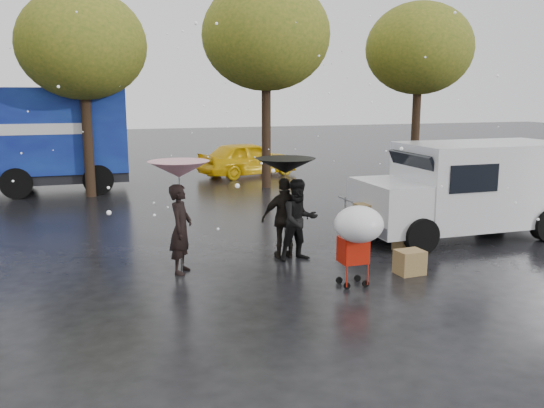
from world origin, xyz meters
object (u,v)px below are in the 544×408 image
object	(u,v)px
white_van	(468,188)
vendor_cart	(379,211)
person_pink	(181,229)
yellow_taxi	(248,159)
person_black	(285,218)
blue_truck	(6,141)
shopping_cart	(358,229)

from	to	relation	value
white_van	vendor_cart	bearing A→B (deg)	178.06
person_pink	yellow_taxi	size ratio (longest dim) A/B	0.41
person_black	vendor_cart	bearing A→B (deg)	-163.49
person_black	blue_truck	world-z (taller)	blue_truck
person_black	shopping_cart	bearing A→B (deg)	110.03
vendor_cart	shopping_cart	xyz separation A→B (m)	(-1.83, -2.63, 0.34)
person_black	shopping_cart	xyz separation A→B (m)	(0.56, -2.16, 0.23)
shopping_cart	white_van	distance (m)	4.83
shopping_cart	white_van	world-z (taller)	white_van
white_van	person_black	bearing A→B (deg)	-175.20
shopping_cart	blue_truck	bearing A→B (deg)	119.29
person_pink	shopping_cart	bearing A→B (deg)	-98.05
vendor_cart	blue_truck	size ratio (longest dim) A/B	0.18
white_van	person_pink	bearing A→B (deg)	-173.91
person_pink	blue_truck	world-z (taller)	blue_truck
shopping_cart	blue_truck	size ratio (longest dim) A/B	0.18
vendor_cart	white_van	size ratio (longest dim) A/B	0.31
person_pink	white_van	bearing A→B (deg)	-58.35
vendor_cart	yellow_taxi	world-z (taller)	yellow_taxi
shopping_cart	person_pink	bearing A→B (deg)	146.38
person_pink	white_van	distance (m)	6.88
white_van	yellow_taxi	size ratio (longest dim) A/B	1.20
white_van	yellow_taxi	distance (m)	11.41
shopping_cart	yellow_taxi	world-z (taller)	shopping_cart
person_pink	person_black	size ratio (longest dim) A/B	1.02
person_black	shopping_cart	distance (m)	2.25
person_black	person_pink	bearing A→B (deg)	14.29
vendor_cart	white_van	distance (m)	2.30
vendor_cart	blue_truck	distance (m)	12.98
person_pink	shopping_cart	distance (m)	3.30
white_van	shopping_cart	bearing A→B (deg)	-148.05
person_black	white_van	bearing A→B (deg)	-169.73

